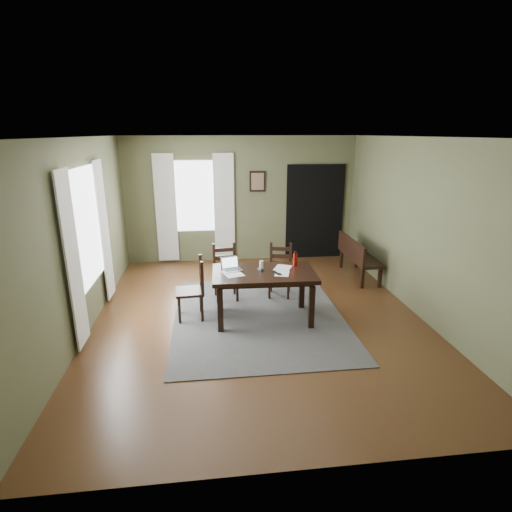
{
  "coord_description": "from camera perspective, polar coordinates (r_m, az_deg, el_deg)",
  "views": [
    {
      "loc": [
        -0.71,
        -5.65,
        2.76
      ],
      "look_at": [
        0.0,
        0.3,
        0.9
      ],
      "focal_mm": 28.0,
      "sensor_mm": 36.0,
      "label": 1
    }
  ],
  "objects": [
    {
      "name": "computer_mouse",
      "position": [
        6.0,
        0.67,
        -1.91
      ],
      "size": [
        0.09,
        0.11,
        0.03
      ],
      "primitive_type": "cube",
      "rotation": [
        0.0,
        0.0,
        0.4
      ],
      "color": "#3F3F42",
      "rests_on": "dining_table"
    },
    {
      "name": "chair_back_left",
      "position": [
        6.85,
        -4.38,
        -2.39
      ],
      "size": [
        0.44,
        0.44,
        0.94
      ],
      "rotation": [
        0.0,
        0.0,
        0.08
      ],
      "color": "black",
      "rests_on": "rug"
    },
    {
      "name": "window_left",
      "position": [
        6.24,
        -23.06,
        3.75
      ],
      "size": [
        0.01,
        1.3,
        1.7
      ],
      "color": "white",
      "rests_on": "ground"
    },
    {
      "name": "bench",
      "position": [
        8.08,
        14.22,
        0.25
      ],
      "size": [
        0.45,
        1.39,
        0.79
      ],
      "rotation": [
        0.0,
        0.0,
        1.57
      ],
      "color": "black",
      "rests_on": "ground"
    },
    {
      "name": "paper_d",
      "position": [
        6.12,
        3.85,
        -1.7
      ],
      "size": [
        0.34,
        0.37,
        0.0
      ],
      "primitive_type": "cube",
      "rotation": [
        0.0,
        0.0,
        -0.44
      ],
      "color": "white",
      "rests_on": "dining_table"
    },
    {
      "name": "chair_end",
      "position": [
        6.17,
        -8.98,
        -4.74
      ],
      "size": [
        0.45,
        0.45,
        0.95
      ],
      "rotation": [
        0.0,
        0.0,
        -1.49
      ],
      "color": "black",
      "rests_on": "rug"
    },
    {
      "name": "framed_picture",
      "position": [
        8.74,
        0.2,
        10.62
      ],
      "size": [
        0.34,
        0.03,
        0.44
      ],
      "color": "black",
      "rests_on": "ground"
    },
    {
      "name": "curtain_back_left",
      "position": [
        8.77,
        -12.74,
        6.59
      ],
      "size": [
        0.44,
        0.03,
        2.3
      ],
      "color": "silver",
      "rests_on": "ground"
    },
    {
      "name": "doorway_back",
      "position": [
        9.1,
        8.4,
        6.23
      ],
      "size": [
        1.3,
        0.03,
        2.1
      ],
      "color": "black",
      "rests_on": "ground"
    },
    {
      "name": "rug",
      "position": [
        6.32,
        0.33,
        -8.57
      ],
      "size": [
        2.6,
        3.2,
        0.01
      ],
      "color": "#414141",
      "rests_on": "ground"
    },
    {
      "name": "ground",
      "position": [
        6.33,
        0.33,
        -8.66
      ],
      "size": [
        5.0,
        6.0,
        0.01
      ],
      "color": "#492C16"
    },
    {
      "name": "dining_table",
      "position": [
        5.98,
        1.13,
        -3.11
      ],
      "size": [
        1.55,
        0.96,
        0.76
      ],
      "rotation": [
        0.0,
        0.0,
        -0.03
      ],
      "color": "black",
      "rests_on": "rug"
    },
    {
      "name": "curtain_left_far",
      "position": [
        7.06,
        -20.85,
        3.35
      ],
      "size": [
        0.03,
        0.48,
        2.3
      ],
      "color": "silver",
      "rests_on": "ground"
    },
    {
      "name": "water_bottle",
      "position": [
        6.18,
        5.61,
        -0.51
      ],
      "size": [
        0.08,
        0.08,
        0.24
      ],
      "rotation": [
        0.0,
        0.0,
        0.22
      ],
      "color": "#9E150C",
      "rests_on": "dining_table"
    },
    {
      "name": "chair_back_right",
      "position": [
        6.98,
        3.45,
        -2.11
      ],
      "size": [
        0.48,
        0.48,
        0.91
      ],
      "rotation": [
        0.0,
        0.0,
        -0.25
      ],
      "color": "black",
      "rests_on": "rug"
    },
    {
      "name": "curtain_back_right",
      "position": [
        8.73,
        -4.57,
        6.91
      ],
      "size": [
        0.44,
        0.03,
        2.3
      ],
      "color": "silver",
      "rests_on": "ground"
    },
    {
      "name": "paper_a",
      "position": [
        5.88,
        -3.34,
        -2.52
      ],
      "size": [
        0.35,
        0.4,
        0.0
      ],
      "primitive_type": "cube",
      "rotation": [
        0.0,
        0.0,
        0.34
      ],
      "color": "white",
      "rests_on": "dining_table"
    },
    {
      "name": "room_shell",
      "position": [
        5.77,
        0.36,
        7.71
      ],
      "size": [
        5.02,
        6.02,
        2.71
      ],
      "color": "#565A3A",
      "rests_on": "ground"
    },
    {
      "name": "paper_b",
      "position": [
        5.88,
        3.74,
        -2.5
      ],
      "size": [
        0.27,
        0.31,
        0.0
      ],
      "primitive_type": "cube",
      "rotation": [
        0.0,
        0.0,
        -0.27
      ],
      "color": "white",
      "rests_on": "dining_table"
    },
    {
      "name": "drinking_glass",
      "position": [
        6.03,
        0.79,
        -1.32
      ],
      "size": [
        0.06,
        0.06,
        0.13
      ],
      "primitive_type": "cylinder",
      "rotation": [
        0.0,
        0.0,
        -0.03
      ],
      "color": "silver",
      "rests_on": "dining_table"
    },
    {
      "name": "curtain_left_near",
      "position": [
        5.54,
        -24.69,
        -0.73
      ],
      "size": [
        0.03,
        0.48,
        2.3
      ],
      "color": "silver",
      "rests_on": "ground"
    },
    {
      "name": "laptop",
      "position": [
        6.03,
        -3.58,
        -1.52
      ],
      "size": [
        0.34,
        0.3,
        0.19
      ],
      "rotation": [
        0.0,
        0.0,
        0.32
      ],
      "color": "#B7B7BC",
      "rests_on": "dining_table"
    },
    {
      "name": "window_back",
      "position": [
        8.72,
        -8.74,
        8.42
      ],
      "size": [
        1.0,
        0.01,
        1.5
      ],
      "color": "white",
      "rests_on": "ground"
    },
    {
      "name": "tv_remote",
      "position": [
        5.87,
        2.97,
        -2.47
      ],
      "size": [
        0.13,
        0.17,
        0.02
      ],
      "primitive_type": "cube",
      "rotation": [
        0.0,
        0.0,
        0.57
      ],
      "color": "black",
      "rests_on": "dining_table"
    }
  ]
}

